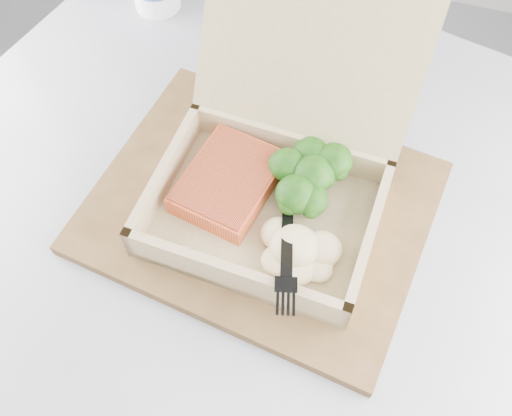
% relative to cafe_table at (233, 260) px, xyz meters
% --- Properties ---
extents(cafe_table, '(0.94, 0.94, 0.72)m').
position_rel_cafe_table_xyz_m(cafe_table, '(0.00, 0.00, 0.00)').
color(cafe_table, black).
rests_on(cafe_table, floor).
extents(serving_tray, '(0.41, 0.34, 0.02)m').
position_rel_cafe_table_xyz_m(serving_tray, '(0.05, -0.01, 0.19)').
color(serving_tray, brown).
rests_on(serving_tray, cafe_table).
extents(takeout_container, '(0.26, 0.30, 0.21)m').
position_rel_cafe_table_xyz_m(takeout_container, '(0.06, 0.02, 0.25)').
color(takeout_container, tan).
rests_on(takeout_container, serving_tray).
extents(salmon_fillet, '(0.11, 0.14, 0.03)m').
position_rel_cafe_table_xyz_m(salmon_fillet, '(0.01, -0.01, 0.22)').
color(salmon_fillet, '#FF5531').
rests_on(salmon_fillet, takeout_container).
extents(broccoli_pile, '(0.11, 0.11, 0.04)m').
position_rel_cafe_table_xyz_m(broccoli_pile, '(0.10, 0.02, 0.23)').
color(broccoli_pile, '#2F6F18').
rests_on(broccoli_pile, takeout_container).
extents(mashed_potatoes, '(0.09, 0.07, 0.03)m').
position_rel_cafe_table_xyz_m(mashed_potatoes, '(0.10, -0.07, 0.23)').
color(mashed_potatoes, beige).
rests_on(mashed_potatoes, takeout_container).
extents(plastic_fork, '(0.05, 0.15, 0.03)m').
position_rel_cafe_table_xyz_m(plastic_fork, '(0.09, -0.04, 0.24)').
color(plastic_fork, black).
rests_on(plastic_fork, mashed_potatoes).
extents(receipt, '(0.09, 0.14, 0.00)m').
position_rel_cafe_table_xyz_m(receipt, '(0.08, 0.17, 0.19)').
color(receipt, white).
rests_on(receipt, cafe_table).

